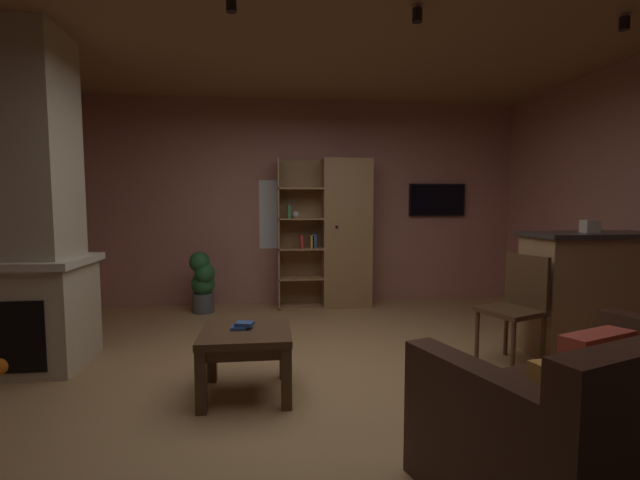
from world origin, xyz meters
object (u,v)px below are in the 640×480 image
Objects in this scene: wall_mounted_tv at (437,200)px; table_book_1 at (244,324)px; bookshelf_cabinet at (340,234)px; kitchen_bar_counter at (603,293)px; tissue_box at (590,226)px; table_book_0 at (239,328)px; coffee_table at (246,343)px; potted_floor_plant at (203,281)px; stone_fireplace at (18,219)px; dining_chair at (517,302)px; leather_couch at (605,423)px.

table_book_1 is at bearing -132.20° from wall_mounted_tv.
bookshelf_cabinet is 1.40× the size of kitchen_bar_counter.
tissue_box reaches higher than table_book_0.
potted_floor_plant is at bearing 105.46° from coffee_table.
kitchen_bar_counter is 1.74× the size of wall_mounted_tv.
tissue_box is at bearing -170.19° from kitchen_bar_counter.
bookshelf_cabinet is 17.45× the size of table_book_0.
stone_fireplace is at bearing 177.05° from kitchen_bar_counter.
tissue_box is 0.15× the size of wall_mounted_tv.
stone_fireplace reaches higher than kitchen_bar_counter.
bookshelf_cabinet is 2.10× the size of dining_chair.
table_book_0 is (-2.99, -0.41, -0.68)m from tissue_box.
wall_mounted_tv is at bearing 47.45° from table_book_0.
tissue_box is 0.13× the size of dining_chair.
bookshelf_cabinet is at bearing 133.99° from kitchen_bar_counter.
leather_couch is at bearing -125.74° from tissue_box.
dining_chair is at bearing -171.81° from kitchen_bar_counter.
tissue_box reaches higher than kitchen_bar_counter.
coffee_table is (-1.77, 1.18, 0.07)m from leather_couch.
bookshelf_cabinet is 3.08× the size of coffee_table.
leather_couch is 2.17m from table_book_1.
bookshelf_cabinet is at bearing 32.33° from stone_fireplace.
potted_floor_plant is at bearing -173.09° from wall_mounted_tv.
bookshelf_cabinet is at bearing 66.04° from table_book_0.
coffee_table is 3.88m from wall_mounted_tv.
coffee_table is 0.79× the size of wall_mounted_tv.
bookshelf_cabinet is at bearing -171.46° from wall_mounted_tv.
potted_floor_plant is (-3.60, 1.97, -0.76)m from tissue_box.
table_book_0 is at bearing -113.96° from bookshelf_cabinet.
table_book_0 is 0.15× the size of potted_floor_plant.
stone_fireplace reaches higher than dining_chair.
wall_mounted_tv is (0.25, 2.45, 0.88)m from dining_chair.
kitchen_bar_counter reaches higher than leather_couch.
tissue_box is 3.05m from table_book_1.
kitchen_bar_counter reaches higher than table_book_0.
potted_floor_plant is (-0.67, 2.41, 0.02)m from coffee_table.
leather_couch reaches higher than table_book_1.
table_book_0 is at bearing -172.17° from tissue_box.
wall_mounted_tv is at bearing 48.30° from coffee_table.
wall_mounted_tv is (2.49, 2.79, 1.03)m from coffee_table.
table_book_1 is at bearing -74.58° from potted_floor_plant.
wall_mounted_tv is (3.15, 0.38, 1.01)m from potted_floor_plant.
table_book_0 is (-1.13, -2.55, -0.48)m from bookshelf_cabinet.
kitchen_bar_counter is 3.16m from coffee_table.
table_book_0 is at bearing -172.15° from dining_chair.
stone_fireplace is at bearing -154.51° from wall_mounted_tv.
dining_chair reaches higher than potted_floor_plant.
stone_fireplace is 2.09m from table_book_1.
wall_mounted_tv is (-0.45, 2.35, 0.25)m from tissue_box.
bookshelf_cabinet is 2.96m from kitchen_bar_counter.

